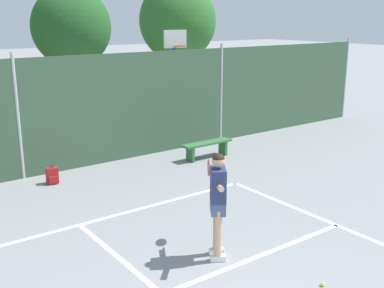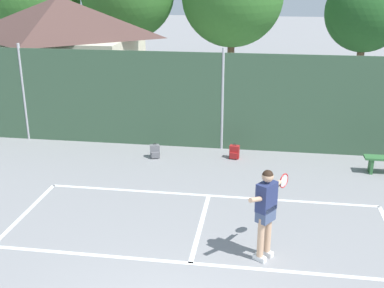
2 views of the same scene
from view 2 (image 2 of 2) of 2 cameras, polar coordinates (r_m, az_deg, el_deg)
name	(u,v)px [view 2 (image 2 of 2)]	position (r m, az deg, el deg)	size (l,w,h in m)	color
chainlink_fence	(222,102)	(14.90, 3.63, 4.98)	(26.09, 0.09, 3.18)	#38563D
clubhouse_building	(63,51)	(20.41, -15.00, 10.55)	(6.09, 5.15, 4.43)	beige
tennis_player	(266,206)	(9.24, 8.77, -7.31)	(0.76, 1.28, 1.85)	silver
backpack_grey	(155,152)	(14.53, -4.41, -0.90)	(0.32, 0.30, 0.46)	slate
backpack_red	(234,152)	(14.49, 5.03, -0.98)	(0.30, 0.27, 0.46)	maroon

